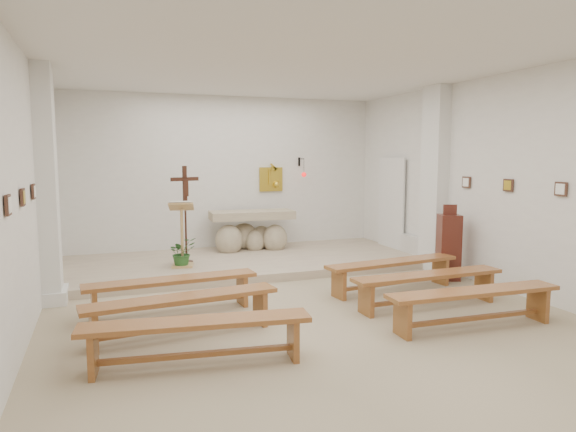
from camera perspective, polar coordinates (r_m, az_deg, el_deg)
name	(u,v)px	position (r m, az deg, el deg)	size (l,w,h in m)	color
ground	(312,317)	(7.14, 2.64, -11.13)	(7.00, 10.00, 0.00)	#C5B28E
wall_left	(18,196)	(6.34, -27.80, 1.99)	(0.02, 10.00, 3.50)	white
wall_right	(519,184)	(8.77, 24.28, 3.26)	(0.02, 10.00, 3.50)	white
wall_back	(226,175)	(11.57, -6.92, 4.49)	(7.00, 0.02, 3.50)	white
ceiling	(313,54)	(6.92, 2.80, 17.56)	(7.00, 10.00, 0.02)	silver
sanctuary_platform	(244,262)	(10.33, -4.89, -5.11)	(6.98, 3.00, 0.15)	#C6B598
pilaster_left	(47,186)	(8.31, -25.16, 3.06)	(0.26, 0.55, 3.50)	white
pilaster_right	(434,179)	(10.23, 15.94, 4.00)	(0.26, 0.55, 3.50)	white
gold_wall_relief	(271,179)	(11.83, -1.91, 4.10)	(0.55, 0.04, 0.55)	gold
sanctuary_lamp	(303,172)	(11.82, 1.71, 4.87)	(0.11, 0.36, 0.44)	black
station_frame_left_front	(8,205)	(5.55, -28.67, 1.08)	(0.03, 0.20, 0.20)	#45291E
station_frame_left_mid	(23,197)	(6.54, -27.38, 1.87)	(0.03, 0.20, 0.20)	#45291E
station_frame_left_rear	(33,191)	(7.53, -26.44, 2.46)	(0.03, 0.20, 0.20)	#45291E
station_frame_right_front	(561,189)	(8.21, 28.06, 2.66)	(0.03, 0.20, 0.20)	#45291E
station_frame_right_mid	(508,185)	(8.90, 23.28, 3.16)	(0.03, 0.20, 0.20)	#45291E
station_frame_right_rear	(466,182)	(9.65, 19.21, 3.56)	(0.03, 0.20, 0.20)	#45291E
radiator_left	(53,275)	(9.20, -24.70, -5.93)	(0.10, 0.85, 0.52)	silver
radiator_right	(414,249)	(10.99, 13.81, -3.53)	(0.10, 0.85, 0.52)	silver
altar	(251,233)	(11.22, -4.13, -1.92)	(1.84, 0.86, 0.93)	#BCB08F
lectern	(182,234)	(9.61, -11.70, -1.97)	(0.51, 0.46, 1.24)	tan
crucifix_stand	(185,207)	(9.90, -11.33, 0.96)	(0.55, 0.24, 1.85)	#351B11
potted_plant	(182,252)	(9.65, -11.70, -3.97)	(0.49, 0.42, 0.54)	#255522
donation_pedestal	(449,247)	(9.51, 17.41, -3.27)	(0.46, 0.46, 1.34)	#502016
bench_left_front	(172,287)	(7.36, -12.74, -7.70)	(2.39, 0.55, 0.50)	brown
bench_right_front	(392,268)	(8.52, 11.54, -5.70)	(2.40, 0.64, 0.50)	brown
bench_left_second	(183,306)	(6.43, -11.61, -9.78)	(2.40, 0.66, 0.50)	brown
bench_right_second	(428,282)	(7.74, 15.32, -7.07)	(2.38, 0.43, 0.50)	brown
bench_left_third	(197,332)	(5.52, -10.08, -12.54)	(2.40, 0.67, 0.50)	brown
bench_right_third	(474,299)	(7.00, 19.96, -8.70)	(2.38, 0.47, 0.50)	brown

